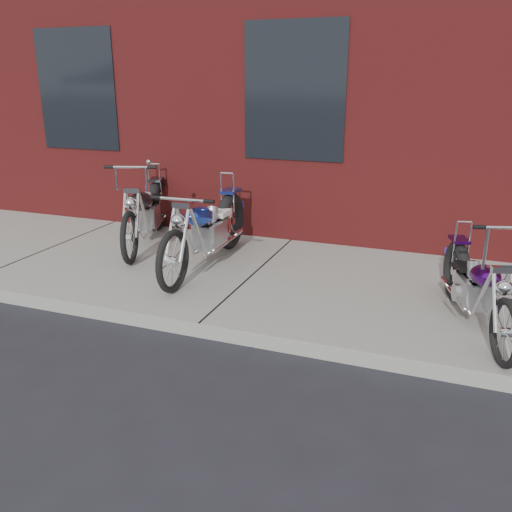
% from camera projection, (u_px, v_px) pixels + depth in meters
% --- Properties ---
extents(ground, '(120.00, 120.00, 0.00)m').
position_uv_depth(ground, '(199.00, 338.00, 5.20)').
color(ground, '#24242A').
rests_on(ground, ground).
extents(sidewalk, '(22.00, 3.00, 0.15)m').
position_uv_depth(sidewalk, '(254.00, 279.00, 6.51)').
color(sidewalk, gray).
rests_on(sidewalk, ground).
extents(chopper_purple, '(0.72, 1.93, 1.11)m').
position_uv_depth(chopper_purple, '(476.00, 290.00, 5.01)').
color(chopper_purple, black).
rests_on(chopper_purple, sidewalk).
extents(chopper_blue, '(0.59, 2.42, 1.05)m').
position_uv_depth(chopper_blue, '(207.00, 232.00, 6.62)').
color(chopper_blue, black).
rests_on(chopper_blue, sidewalk).
extents(chopper_third, '(0.90, 2.26, 1.19)m').
position_uv_depth(chopper_third, '(146.00, 214.00, 7.54)').
color(chopper_third, black).
rests_on(chopper_third, sidewalk).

